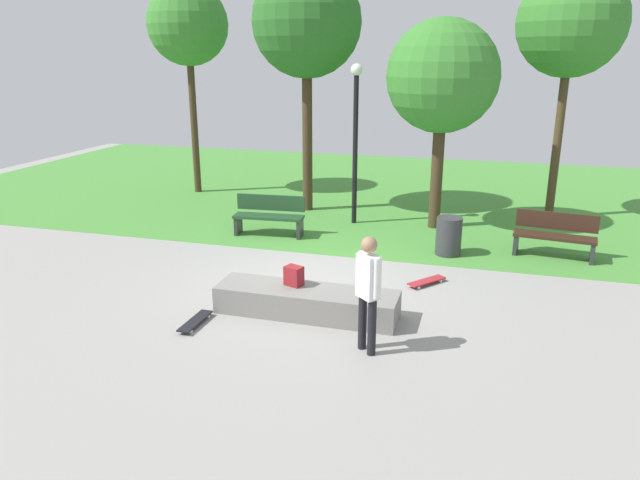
# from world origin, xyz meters

# --- Properties ---
(ground_plane) EXTENTS (28.00, 28.00, 0.00)m
(ground_plane) POSITION_xyz_m (0.00, 0.00, 0.00)
(ground_plane) COLOR gray
(grass_lawn) EXTENTS (26.60, 12.51, 0.01)m
(grass_lawn) POSITION_xyz_m (0.00, 7.75, 0.00)
(grass_lawn) COLOR #478C38
(grass_lawn) RESTS_ON ground_plane
(concrete_ledge) EXTENTS (2.94, 0.77, 0.44)m
(concrete_ledge) POSITION_xyz_m (0.37, -1.42, 0.22)
(concrete_ledge) COLOR gray
(concrete_ledge) RESTS_ON ground_plane
(backpack_on_ledge) EXTENTS (0.33, 0.28, 0.32)m
(backpack_on_ledge) POSITION_xyz_m (0.12, -1.31, 0.60)
(backpack_on_ledge) COLOR maroon
(backpack_on_ledge) RESTS_ON concrete_ledge
(skater_performing_trick) EXTENTS (0.37, 0.36, 1.70)m
(skater_performing_trick) POSITION_xyz_m (1.55, -2.37, 0.99)
(skater_performing_trick) COLOR black
(skater_performing_trick) RESTS_ON ground_plane
(skateboard_by_ledge) EXTENTS (0.22, 0.80, 0.08)m
(skateboard_by_ledge) POSITION_xyz_m (-1.18, -2.27, 0.06)
(skateboard_by_ledge) COLOR black
(skateboard_by_ledge) RESTS_ON ground_plane
(skateboard_spare) EXTENTS (0.66, 0.75, 0.08)m
(skateboard_spare) POSITION_xyz_m (2.09, 0.42, 0.06)
(skateboard_spare) COLOR #A5262D
(skateboard_spare) RESTS_ON ground_plane
(park_bench_near_lamppost) EXTENTS (1.65, 0.68, 0.91)m
(park_bench_near_lamppost) POSITION_xyz_m (4.42, 2.70, 0.48)
(park_bench_near_lamppost) COLOR #331E14
(park_bench_near_lamppost) RESTS_ON ground_plane
(park_bench_center_lawn) EXTENTS (1.63, 0.60, 0.91)m
(park_bench_center_lawn) POSITION_xyz_m (-1.75, 2.54, 0.48)
(park_bench_center_lawn) COLOR #1E4223
(park_bench_center_lawn) RESTS_ON ground_plane
(tree_tall_oak) EXTENTS (2.71, 2.71, 6.11)m
(tree_tall_oak) POSITION_xyz_m (-1.59, 4.99, 4.72)
(tree_tall_oak) COLOR #42301E
(tree_tall_oak) RESTS_ON grass_lawn
(tree_leaning_ash) EXTENTS (2.52, 2.52, 5.96)m
(tree_leaning_ash) POSITION_xyz_m (4.57, 5.93, 4.67)
(tree_leaning_ash) COLOR #4C3823
(tree_leaning_ash) RESTS_ON grass_lawn
(tree_slender_maple) EXTENTS (2.54, 2.54, 4.80)m
(tree_slender_maple) POSITION_xyz_m (1.83, 4.24, 3.50)
(tree_slender_maple) COLOR #42301E
(tree_slender_maple) RESTS_ON grass_lawn
(tree_young_birch) EXTENTS (2.26, 2.26, 5.91)m
(tree_young_birch) POSITION_xyz_m (-5.42, 6.13, 4.74)
(tree_young_birch) COLOR #42301E
(tree_young_birch) RESTS_ON grass_lawn
(lamp_post) EXTENTS (0.28, 0.28, 3.80)m
(lamp_post) POSITION_xyz_m (-0.11, 4.07, 2.34)
(lamp_post) COLOR black
(lamp_post) RESTS_ON ground_plane
(trash_bin) EXTENTS (0.53, 0.53, 0.80)m
(trash_bin) POSITION_xyz_m (2.32, 2.25, 0.40)
(trash_bin) COLOR #333338
(trash_bin) RESTS_ON ground_plane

